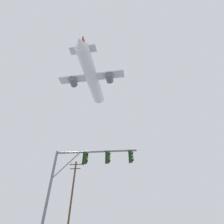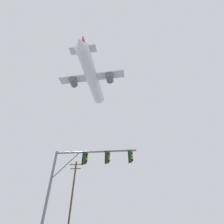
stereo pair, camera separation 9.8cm
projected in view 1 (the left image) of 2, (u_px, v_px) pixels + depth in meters
name	position (u px, v px, depth m)	size (l,w,h in m)	color
signal_pole_near	(86.00, 167.00, 12.75)	(6.86, 0.48, 6.34)	slate
utility_pole	(72.00, 192.00, 25.27)	(2.20, 0.28, 10.29)	brown
airplane	(92.00, 78.00, 47.94)	(19.48, 25.21, 6.88)	white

